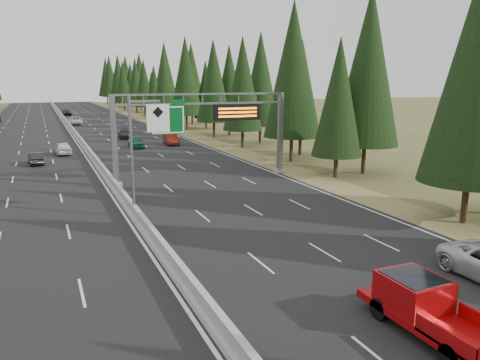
% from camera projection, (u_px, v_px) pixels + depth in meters
% --- Properties ---
extents(road, '(32.00, 260.00, 0.08)m').
position_uv_depth(road, '(74.00, 134.00, 80.56)').
color(road, black).
rests_on(road, ground).
extents(shoulder_right, '(3.60, 260.00, 0.06)m').
position_uv_depth(shoulder_right, '(174.00, 130.00, 87.43)').
color(shoulder_right, olive).
rests_on(shoulder_right, ground).
extents(median_barrier, '(0.70, 260.00, 0.85)m').
position_uv_depth(median_barrier, '(74.00, 131.00, 80.48)').
color(median_barrier, gray).
rests_on(median_barrier, road).
extents(sign_gantry, '(16.75, 0.98, 7.80)m').
position_uv_depth(sign_gantry, '(210.00, 122.00, 42.35)').
color(sign_gantry, slate).
rests_on(sign_gantry, road).
extents(hov_sign_pole, '(2.80, 0.50, 8.00)m').
position_uv_depth(hov_sign_pole, '(140.00, 147.00, 30.34)').
color(hov_sign_pole, slate).
rests_on(hov_sign_pole, road).
extents(tree_row_right, '(12.35, 244.55, 18.92)m').
position_uv_depth(tree_row_right, '(216.00, 77.00, 76.90)').
color(tree_row_right, black).
rests_on(tree_row_right, ground).
extents(red_pickup, '(2.05, 5.75, 1.88)m').
position_uv_depth(red_pickup, '(422.00, 303.00, 16.88)').
color(red_pickup, black).
rests_on(red_pickup, road).
extents(car_ahead_green, '(2.08, 4.67, 1.56)m').
position_uv_depth(car_ahead_green, '(136.00, 142.00, 63.33)').
color(car_ahead_green, '#13573C').
rests_on(car_ahead_green, road).
extents(car_ahead_dkred, '(1.96, 4.73, 1.52)m').
position_uv_depth(car_ahead_dkred, '(171.00, 139.00, 66.16)').
color(car_ahead_dkred, '#5F180D').
rests_on(car_ahead_dkred, road).
extents(car_ahead_dkgrey, '(2.51, 5.17, 1.45)m').
position_uv_depth(car_ahead_dkgrey, '(125.00, 134.00, 73.29)').
color(car_ahead_dkgrey, black).
rests_on(car_ahead_dkgrey, road).
extents(car_ahead_white, '(2.83, 5.81, 1.59)m').
position_uv_depth(car_ahead_white, '(75.00, 121.00, 96.55)').
color(car_ahead_white, silver).
rests_on(car_ahead_white, road).
extents(car_ahead_far, '(2.33, 4.90, 1.62)m').
position_uv_depth(car_ahead_far, '(67.00, 112.00, 122.29)').
color(car_ahead_far, black).
rests_on(car_ahead_far, road).
extents(car_onc_near, '(1.69, 4.05, 1.30)m').
position_uv_depth(car_onc_near, '(36.00, 158.00, 50.68)').
color(car_onc_near, black).
rests_on(car_onc_near, road).
extents(car_onc_white, '(2.10, 4.61, 1.54)m').
position_uv_depth(car_onc_white, '(63.00, 148.00, 57.38)').
color(car_onc_white, silver).
rests_on(car_onc_white, road).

